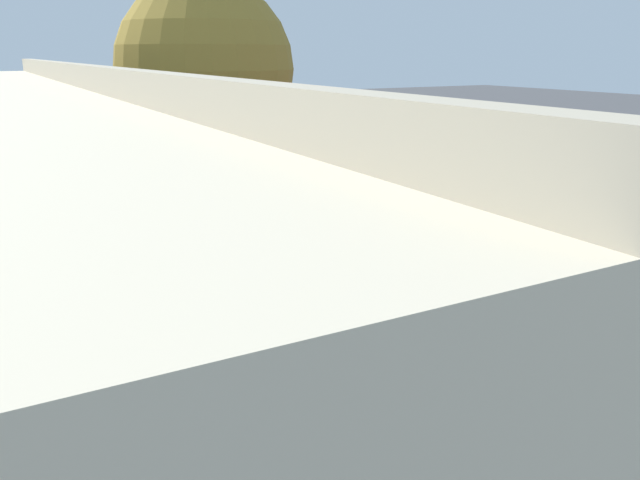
{
  "coord_description": "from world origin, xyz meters",
  "views": [
    {
      "loc": [
        -13.9,
        8.5,
        6.1
      ],
      "look_at": [
        0.04,
        0.83,
        1.3
      ],
      "focal_mm": 35.0,
      "sensor_mm": 36.0,
      "label": 1
    }
  ],
  "objects_px": {
    "parked_sedan_blue": "(201,195)",
    "sign_post_near": "(434,362)",
    "fire_hydrant": "(200,221)",
    "sign_post_far": "(391,338)",
    "parked_sedan_black": "(165,169)",
    "shuttle_bus": "(367,229)",
    "street_tree": "(203,57)"
  },
  "relations": [
    {
      "from": "sign_post_far",
      "to": "parked_sedan_black",
      "type": "bearing_deg",
      "value": -4.15
    },
    {
      "from": "sign_post_near",
      "to": "sign_post_far",
      "type": "distance_m",
      "value": 1.3
    },
    {
      "from": "shuttle_bus",
      "to": "fire_hydrant",
      "type": "relative_size",
      "value": 11.24
    },
    {
      "from": "sign_post_far",
      "to": "sign_post_near",
      "type": "bearing_deg",
      "value": 180.0
    },
    {
      "from": "fire_hydrant",
      "to": "shuttle_bus",
      "type": "bearing_deg",
      "value": -165.37
    },
    {
      "from": "sign_post_near",
      "to": "fire_hydrant",
      "type": "relative_size",
      "value": 1.98
    },
    {
      "from": "sign_post_far",
      "to": "street_tree",
      "type": "bearing_deg",
      "value": 4.34
    },
    {
      "from": "shuttle_bus",
      "to": "sign_post_near",
      "type": "height_order",
      "value": "shuttle_bus"
    },
    {
      "from": "shuttle_bus",
      "to": "sign_post_far",
      "type": "relative_size",
      "value": 6.45
    },
    {
      "from": "shuttle_bus",
      "to": "sign_post_near",
      "type": "xyz_separation_m",
      "value": [
        -5.06,
        1.87,
        -0.89
      ]
    },
    {
      "from": "sign_post_near",
      "to": "sign_post_far",
      "type": "xyz_separation_m",
      "value": [
        1.3,
        0.0,
        -0.1
      ]
    },
    {
      "from": "parked_sedan_blue",
      "to": "parked_sedan_black",
      "type": "distance_m",
      "value": 6.39
    },
    {
      "from": "sign_post_near",
      "to": "fire_hydrant",
      "type": "xyz_separation_m",
      "value": [
        12.51,
        0.07,
        -0.42
      ]
    },
    {
      "from": "parked_sedan_blue",
      "to": "sign_post_far",
      "type": "bearing_deg",
      "value": 171.77
    },
    {
      "from": "street_tree",
      "to": "sign_post_far",
      "type": "height_order",
      "value": "street_tree"
    },
    {
      "from": "shuttle_bus",
      "to": "fire_hydrant",
      "type": "xyz_separation_m",
      "value": [
        7.46,
        1.95,
        -1.31
      ]
    },
    {
      "from": "street_tree",
      "to": "fire_hydrant",
      "type": "xyz_separation_m",
      "value": [
        2.92,
        -0.56,
        -5.43
      ]
    },
    {
      "from": "parked_sedan_blue",
      "to": "sign_post_near",
      "type": "height_order",
      "value": "sign_post_near"
    },
    {
      "from": "parked_sedan_blue",
      "to": "fire_hydrant",
      "type": "xyz_separation_m",
      "value": [
        -3.82,
        1.33,
        -0.03
      ]
    },
    {
      "from": "parked_sedan_black",
      "to": "fire_hydrant",
      "type": "distance_m",
      "value": 10.33
    },
    {
      "from": "street_tree",
      "to": "fire_hydrant",
      "type": "height_order",
      "value": "street_tree"
    },
    {
      "from": "shuttle_bus",
      "to": "parked_sedan_blue",
      "type": "distance_m",
      "value": 11.36
    },
    {
      "from": "parked_sedan_black",
      "to": "sign_post_far",
      "type": "xyz_separation_m",
      "value": [
        -21.42,
        1.56,
        0.27
      ]
    },
    {
      "from": "parked_sedan_blue",
      "to": "parked_sedan_black",
      "type": "height_order",
      "value": "parked_sedan_black"
    },
    {
      "from": "street_tree",
      "to": "sign_post_far",
      "type": "distance_m",
      "value": 9.76
    },
    {
      "from": "parked_sedan_black",
      "to": "sign_post_far",
      "type": "relative_size",
      "value": 3.35
    },
    {
      "from": "parked_sedan_black",
      "to": "sign_post_near",
      "type": "bearing_deg",
      "value": 171.36
    },
    {
      "from": "sign_post_far",
      "to": "fire_hydrant",
      "type": "xyz_separation_m",
      "value": [
        11.21,
        0.07,
        -0.33
      ]
    },
    {
      "from": "parked_sedan_black",
      "to": "sign_post_far",
      "type": "distance_m",
      "value": 21.47
    },
    {
      "from": "shuttle_bus",
      "to": "street_tree",
      "type": "relative_size",
      "value": 1.05
    },
    {
      "from": "parked_sedan_blue",
      "to": "sign_post_near",
      "type": "xyz_separation_m",
      "value": [
        -16.33,
        1.25,
        0.4
      ]
    },
    {
      "from": "parked_sedan_black",
      "to": "shuttle_bus",
      "type": "bearing_deg",
      "value": 176.31
    }
  ]
}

